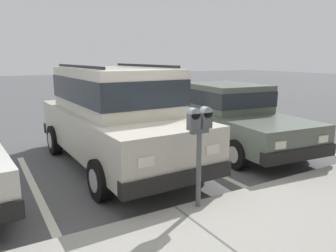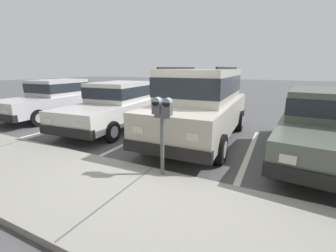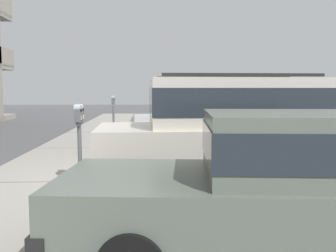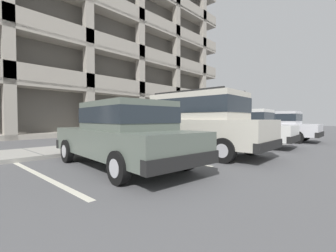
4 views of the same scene
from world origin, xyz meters
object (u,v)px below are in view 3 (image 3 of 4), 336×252
blue_coupe (200,117)px  parking_meter_near (79,125)px  dark_hatchback (208,127)px  red_sedan (286,183)px  parking_meter_far (113,111)px  silver_suv (231,128)px

blue_coupe → parking_meter_near: 7.32m
dark_hatchback → red_sedan: bearing=174.6°
blue_coupe → parking_meter_near: bearing=153.9°
dark_hatchback → parking_meter_far: size_ratio=3.14×
red_sedan → dark_hatchback: 5.95m
blue_coupe → parking_meter_near: blue_coupe is taller
silver_suv → parking_meter_far: (6.08, 2.66, -0.01)m
silver_suv → parking_meter_far: silver_suv is taller
parking_meter_far → red_sedan: bearing=-163.9°
dark_hatchback → parking_meter_far: 4.10m
dark_hatchback → parking_meter_far: (3.04, 2.74, 0.26)m
parking_meter_near → parking_meter_far: parking_meter_far is taller
dark_hatchback → blue_coupe: size_ratio=1.01×
dark_hatchback → parking_meter_near: bearing=135.6°
silver_suv → blue_coupe: silver_suv is taller
blue_coupe → silver_suv: bearing=175.1°
silver_suv → parking_meter_far: bearing=22.1°
red_sedan → dark_hatchback: (5.95, -0.15, 0.00)m
red_sedan → blue_coupe: 9.42m
silver_suv → dark_hatchback: silver_suv is taller
dark_hatchback → silver_suv: bearing=174.6°
silver_suv → parking_meter_far: size_ratio=3.30×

